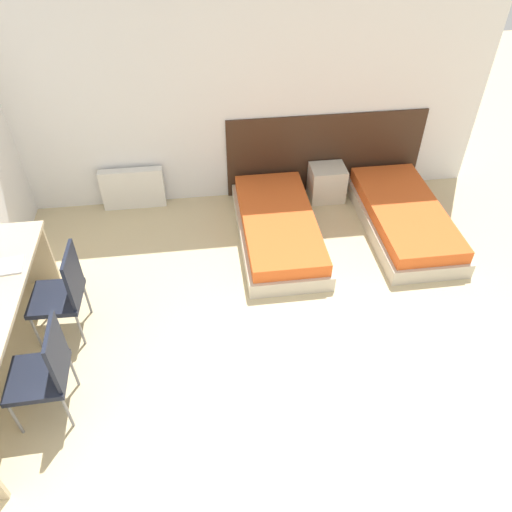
{
  "coord_description": "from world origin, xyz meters",
  "views": [
    {
      "loc": [
        -0.47,
        -1.26,
        3.69
      ],
      "look_at": [
        0.0,
        2.28,
        0.55
      ],
      "focal_mm": 35.0,
      "sensor_mm": 36.0,
      "label": 1
    }
  ],
  "objects_px": {
    "bed_near_door": "(404,218)",
    "nightstand": "(327,183)",
    "chair_near_laptop": "(62,291)",
    "chair_near_notebook": "(45,370)",
    "bed_near_window": "(278,228)"
  },
  "relations": [
    {
      "from": "bed_near_door",
      "to": "nightstand",
      "type": "relative_size",
      "value": 4.18
    },
    {
      "from": "nightstand",
      "to": "chair_near_laptop",
      "type": "relative_size",
      "value": 0.47
    },
    {
      "from": "chair_near_laptop",
      "to": "nightstand",
      "type": "bearing_deg",
      "value": 34.36
    },
    {
      "from": "nightstand",
      "to": "chair_near_notebook",
      "type": "distance_m",
      "value": 3.97
    },
    {
      "from": "bed_near_window",
      "to": "nightstand",
      "type": "height_order",
      "value": "nightstand"
    },
    {
      "from": "bed_near_door",
      "to": "chair_near_laptop",
      "type": "bearing_deg",
      "value": -163.37
    },
    {
      "from": "chair_near_laptop",
      "to": "chair_near_notebook",
      "type": "relative_size",
      "value": 1.0
    },
    {
      "from": "bed_near_door",
      "to": "chair_near_laptop",
      "type": "distance_m",
      "value": 3.83
    },
    {
      "from": "bed_near_window",
      "to": "bed_near_door",
      "type": "distance_m",
      "value": 1.5
    },
    {
      "from": "nightstand",
      "to": "chair_near_notebook",
      "type": "xyz_separation_m",
      "value": [
        -2.9,
        -2.7,
        0.28
      ]
    },
    {
      "from": "chair_near_laptop",
      "to": "chair_near_notebook",
      "type": "height_order",
      "value": "same"
    },
    {
      "from": "nightstand",
      "to": "chair_near_notebook",
      "type": "bearing_deg",
      "value": -137.07
    },
    {
      "from": "bed_near_door",
      "to": "chair_near_laptop",
      "type": "xyz_separation_m",
      "value": [
        -3.65,
        -1.09,
        0.35
      ]
    },
    {
      "from": "chair_near_laptop",
      "to": "bed_near_window",
      "type": "bearing_deg",
      "value": 28.79
    },
    {
      "from": "nightstand",
      "to": "chair_near_laptop",
      "type": "height_order",
      "value": "chair_near_laptop"
    }
  ]
}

